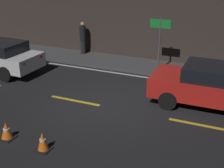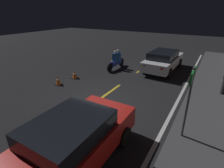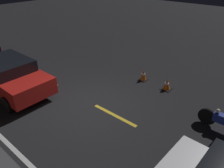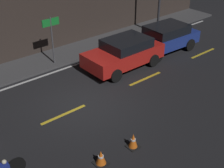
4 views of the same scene
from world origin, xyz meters
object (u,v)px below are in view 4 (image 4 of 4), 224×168
at_px(taxi_red, 124,53).
at_px(traffic_cone_near, 101,158).
at_px(sedan_blue, 164,38).
at_px(traffic_cone_mid, 133,141).
at_px(shop_sign, 51,31).

distance_m(taxi_red, traffic_cone_near, 6.86).
relative_size(sedan_blue, traffic_cone_mid, 7.57).
bearing_deg(shop_sign, sedan_blue, -22.82).
relative_size(taxi_red, traffic_cone_mid, 7.32).
bearing_deg(sedan_blue, shop_sign, -20.53).
xyz_separation_m(taxi_red, traffic_cone_near, (-5.07, -4.59, -0.54)).
distance_m(sedan_blue, traffic_cone_near, 9.34).
xyz_separation_m(traffic_cone_mid, shop_sign, (1.20, 7.08, 1.54)).
bearing_deg(taxi_red, traffic_cone_mid, 50.94).
bearing_deg(taxi_red, sedan_blue, -178.75).
distance_m(taxi_red, sedan_blue, 3.01).
relative_size(taxi_red, shop_sign, 1.67).
distance_m(traffic_cone_near, shop_sign, 7.60).
bearing_deg(traffic_cone_mid, sedan_blue, 35.01).
xyz_separation_m(sedan_blue, traffic_cone_near, (-8.08, -4.66, -0.54)).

